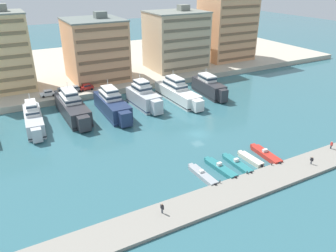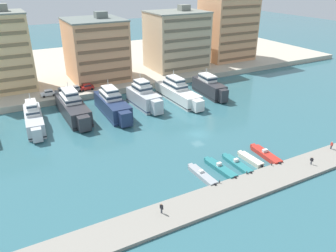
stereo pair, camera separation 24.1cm
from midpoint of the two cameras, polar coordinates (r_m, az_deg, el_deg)
name	(u,v)px [view 2 (the right image)]	position (r m, az deg, el deg)	size (l,w,h in m)	color
ground_plane	(198,134)	(74.96, 5.34, -1.42)	(400.00, 400.00, 0.00)	#336670
quay_promenade	(103,63)	(133.98, -11.19, 10.63)	(180.00, 70.00, 1.74)	#BCB29E
pier_dock	(264,181)	(60.69, 16.54, -9.11)	(120.00, 6.17, 0.54)	gray
yacht_silver_left	(34,119)	(83.13, -22.25, 1.18)	(4.86, 17.90, 7.89)	silver
yacht_charcoal_mid_left	(73,108)	(86.08, -16.17, 3.11)	(5.38, 20.89, 8.62)	#333338
yacht_navy_center_left	(112,105)	(85.63, -9.57, 3.69)	(5.15, 19.50, 8.57)	navy
yacht_silver_center	(144,97)	(89.36, -4.10, 5.01)	(5.59, 15.48, 8.97)	silver
yacht_white_center_right	(178,92)	(94.00, 1.81, 5.86)	(5.45, 21.33, 8.26)	white
yacht_charcoal_mid_right	(209,87)	(98.92, 7.28, 6.73)	(4.97, 16.52, 7.74)	#333338
motorboat_grey_far_left	(202,175)	(59.80, 6.07, -8.48)	(1.91, 7.93, 1.19)	#9EA3A8
motorboat_teal_left	(220,168)	(62.14, 9.17, -7.25)	(2.29, 8.43, 1.38)	teal
motorboat_teal_mid_left	(237,164)	(64.08, 12.02, -6.46)	(1.70, 8.06, 1.30)	teal
motorboat_cream_center_left	(250,159)	(66.07, 14.24, -5.63)	(1.78, 6.50, 0.88)	beige
motorboat_red_center	(266,154)	(68.49, 16.73, -4.76)	(2.34, 8.46, 1.44)	red
car_white_far_left	(48,93)	(98.51, -20.07, 5.45)	(4.13, 1.99, 1.80)	white
car_grey_left	(62,91)	(99.16, -17.91, 5.89)	(4.24, 2.23, 1.80)	slate
car_grey_mid_left	(75,89)	(99.74, -15.87, 6.27)	(4.16, 2.05, 1.80)	slate
car_red_center_left	(87,87)	(100.57, -13.90, 6.64)	(4.14, 2.01, 1.80)	red
apartment_block_far_left	(0,52)	(106.64, -27.18, 11.34)	(16.48, 12.80, 24.06)	#E0BC84
apartment_block_left	(96,49)	(109.49, -12.39, 12.91)	(17.36, 18.31, 20.88)	tan
apartment_block_mid_left	(176,40)	(120.97, 1.53, 14.76)	(19.82, 16.22, 21.63)	#C6AD89
apartment_block_center_left	(227,26)	(135.83, 10.36, 16.79)	(18.99, 15.81, 27.51)	tan
pedestrian_near_edge	(161,208)	(50.34, -1.00, -14.02)	(0.40, 0.64, 1.77)	#4C515B
pedestrian_mid_deck	(332,145)	(74.90, 26.70, -2.92)	(0.31, 0.64, 1.67)	#282D3D
pedestrian_far_side	(312,160)	(67.45, 23.84, -5.45)	(0.34, 0.59, 1.59)	#4C515B
bollard_west	(220,181)	(57.69, 9.08, -9.52)	(0.20, 0.20, 0.61)	#2D2D33
bollard_west_mid	(247,172)	(61.04, 13.67, -7.85)	(0.20, 0.20, 0.61)	#2D2D33
bollard_east_mid	(272,164)	(64.78, 17.72, -6.32)	(0.20, 0.20, 0.61)	#2D2D33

